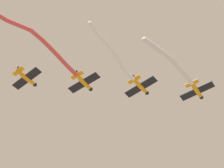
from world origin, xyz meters
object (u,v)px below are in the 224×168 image
object	(u,v)px
airplane_lead	(197,91)
airplane_slot	(27,78)
airplane_left_wing	(141,86)
airplane_right_wing	(84,82)

from	to	relation	value
airplane_lead	airplane_slot	size ratio (longest dim) A/B	0.96
airplane_lead	airplane_left_wing	size ratio (longest dim) A/B	0.97
airplane_right_wing	airplane_left_wing	bearing A→B (deg)	-49.81
airplane_left_wing	airplane_right_wing	size ratio (longest dim) A/B	1.02
airplane_left_wing	airplane_right_wing	world-z (taller)	airplane_right_wing
airplane_left_wing	airplane_slot	size ratio (longest dim) A/B	0.99
airplane_right_wing	airplane_slot	size ratio (longest dim) A/B	0.97
airplane_lead	airplane_left_wing	bearing A→B (deg)	128.23
airplane_lead	airplane_right_wing	bearing A→B (deg)	128.20
airplane_left_wing	airplane_slot	bearing A→B (deg)	132.93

